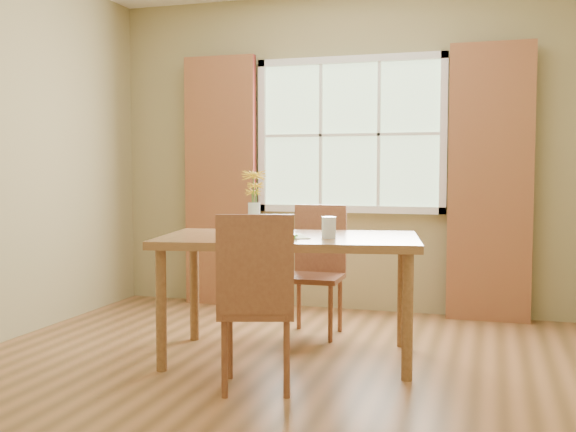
{
  "coord_description": "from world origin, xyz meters",
  "views": [
    {
      "loc": [
        1.17,
        -3.77,
        1.21
      ],
      "look_at": [
        -0.05,
        0.25,
        0.92
      ],
      "focal_mm": 42.0,
      "sensor_mm": 36.0,
      "label": 1
    }
  ],
  "objects_px": {
    "dining_table": "(289,249)",
    "chair_near": "(256,295)",
    "flower_vase": "(254,195)",
    "croissant_sandwich": "(269,225)",
    "water_glass": "(329,228)",
    "chair_far": "(317,263)"
  },
  "relations": [
    {
      "from": "flower_vase",
      "to": "water_glass",
      "type": "bearing_deg",
      "value": -19.05
    },
    {
      "from": "chair_near",
      "to": "dining_table",
      "type": "bearing_deg",
      "value": 75.04
    },
    {
      "from": "dining_table",
      "to": "flower_vase",
      "type": "distance_m",
      "value": 0.46
    },
    {
      "from": "flower_vase",
      "to": "dining_table",
      "type": "bearing_deg",
      "value": -24.72
    },
    {
      "from": "chair_near",
      "to": "flower_vase",
      "type": "relative_size",
      "value": 2.34
    },
    {
      "from": "water_glass",
      "to": "chair_near",
      "type": "bearing_deg",
      "value": -111.07
    },
    {
      "from": "croissant_sandwich",
      "to": "flower_vase",
      "type": "xyz_separation_m",
      "value": [
        -0.19,
        0.26,
        0.18
      ]
    },
    {
      "from": "dining_table",
      "to": "flower_vase",
      "type": "relative_size",
      "value": 4.18
    },
    {
      "from": "croissant_sandwich",
      "to": "flower_vase",
      "type": "relative_size",
      "value": 0.43
    },
    {
      "from": "water_glass",
      "to": "flower_vase",
      "type": "distance_m",
      "value": 0.62
    },
    {
      "from": "chair_near",
      "to": "flower_vase",
      "type": "xyz_separation_m",
      "value": [
        -0.31,
        0.83,
        0.5
      ]
    },
    {
      "from": "chair_near",
      "to": "croissant_sandwich",
      "type": "bearing_deg",
      "value": 84.55
    },
    {
      "from": "dining_table",
      "to": "chair_near",
      "type": "relative_size",
      "value": 1.78
    },
    {
      "from": "dining_table",
      "to": "chair_far",
      "type": "bearing_deg",
      "value": 80.44
    },
    {
      "from": "croissant_sandwich",
      "to": "chair_near",
      "type": "bearing_deg",
      "value": -89.55
    },
    {
      "from": "flower_vase",
      "to": "chair_near",
      "type": "bearing_deg",
      "value": -69.59
    },
    {
      "from": "croissant_sandwich",
      "to": "water_glass",
      "type": "xyz_separation_m",
      "value": [
        0.36,
        0.07,
        -0.01
      ]
    },
    {
      "from": "dining_table",
      "to": "water_glass",
      "type": "xyz_separation_m",
      "value": [
        0.27,
        -0.06,
        0.14
      ]
    },
    {
      "from": "chair_near",
      "to": "chair_far",
      "type": "xyz_separation_m",
      "value": [
        -0.03,
        1.4,
        -0.02
      ]
    },
    {
      "from": "chair_far",
      "to": "flower_vase",
      "type": "distance_m",
      "value": 0.82
    },
    {
      "from": "chair_far",
      "to": "croissant_sandwich",
      "type": "distance_m",
      "value": 0.9
    },
    {
      "from": "croissant_sandwich",
      "to": "water_glass",
      "type": "bearing_deg",
      "value": -0.41
    }
  ]
}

